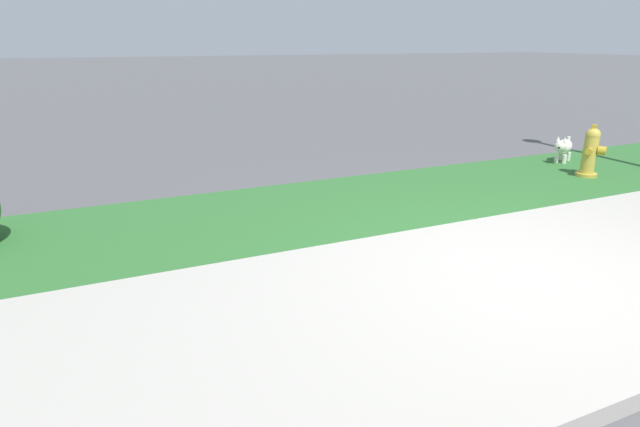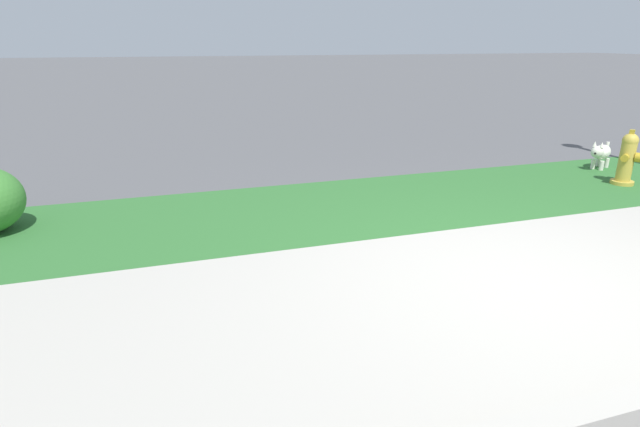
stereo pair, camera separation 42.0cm
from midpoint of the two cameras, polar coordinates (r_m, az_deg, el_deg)
ground_plane at (r=4.26m, az=20.16°, el=-6.81°), size 120.00×120.00×0.00m
sidewalk_pavement at (r=4.25m, az=20.17°, el=-6.75°), size 18.00×2.45×0.01m
grass_verge at (r=5.96m, az=5.27°, el=1.76°), size 18.00×2.09×0.01m
fire_hydrant_near_corner at (r=7.66m, az=27.17°, el=6.25°), size 0.35×0.33×0.71m
small_white_dog at (r=8.43m, az=24.79°, el=6.90°), size 0.50×0.37×0.43m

